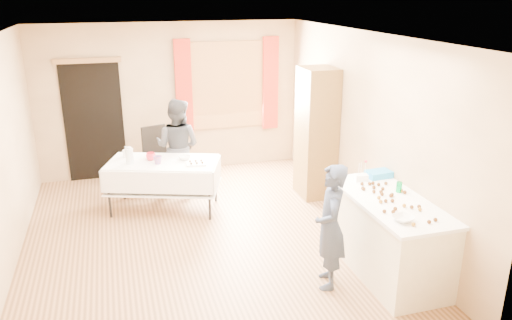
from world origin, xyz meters
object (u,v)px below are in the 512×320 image
object	(u,v)px
counter	(388,236)
party_table	(164,181)
cabinet	(316,133)
chair	(160,169)
woman	(178,147)
girl	(330,227)

from	to	relation	value
counter	party_table	world-z (taller)	counter
counter	cabinet	bearing A→B (deg)	87.59
party_table	chair	xyz separation A→B (m)	(0.03, 0.95, -0.15)
counter	woman	bearing A→B (deg)	122.31
girl	woman	size ratio (longest dim) A/B	0.92
counter	chair	world-z (taller)	chair
chair	girl	world-z (taller)	girl
chair	counter	bearing A→B (deg)	-74.97
girl	chair	bearing A→B (deg)	-139.05
girl	cabinet	bearing A→B (deg)	178.76
party_table	girl	world-z (taller)	girl
cabinet	counter	world-z (taller)	cabinet
counter	woman	distance (m)	3.65
counter	girl	bearing A→B (deg)	-175.56
cabinet	girl	bearing A→B (deg)	-109.36
cabinet	chair	bearing A→B (deg)	155.77
woman	girl	bearing A→B (deg)	143.19
counter	girl	size ratio (longest dim) A/B	1.19
cabinet	woman	bearing A→B (deg)	161.08
counter	chair	size ratio (longest dim) A/B	1.68
counter	party_table	bearing A→B (deg)	132.39
party_table	girl	xyz separation A→B (m)	(1.49, -2.52, 0.26)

